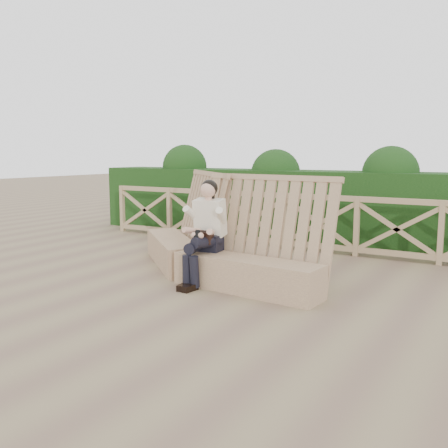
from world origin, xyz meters
The scene contains 5 objects.
ground centered at (0.00, 0.00, 0.00)m, with size 60.00×60.00×0.00m, color brown.
bench centered at (-0.75, 0.86, 0.40)m, with size 3.95×2.22×1.59m.
woman centered at (-0.58, 0.47, 0.79)m, with size 0.46×0.94×1.50m.
guardrail centered at (0.00, 3.50, 0.55)m, with size 10.10×0.09×1.10m.
hedge centered at (0.00, 4.70, 0.75)m, with size 12.00×1.20×1.50m, color black.
Camera 1 is at (3.35, -5.43, 1.87)m, focal length 40.00 mm.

